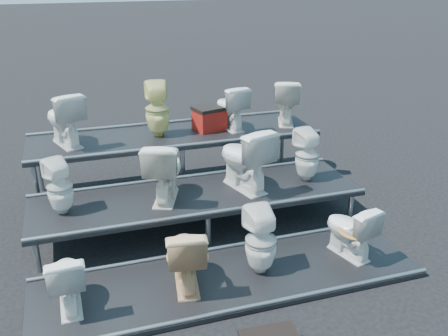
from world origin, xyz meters
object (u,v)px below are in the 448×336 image
object	(u,v)px
toilet_2	(261,241)
toilet_10	(230,107)
toilet_4	(60,187)
toilet_9	(157,109)
toilet_11	(286,101)
toilet_0	(66,279)
toilet_7	(307,155)
toilet_3	(350,230)
toilet_5	(164,170)
toilet_1	(185,255)
toilet_8	(64,119)
toilet_6	(244,158)
red_crate	(209,120)

from	to	relation	value
toilet_2	toilet_10	xyz separation A→B (m)	(0.52, 2.60, 0.76)
toilet_4	toilet_9	world-z (taller)	toilet_9
toilet_11	toilet_4	bearing A→B (deg)	42.44
toilet_11	toilet_0	bearing A→B (deg)	58.74
toilet_9	toilet_10	bearing A→B (deg)	-174.14
toilet_4	toilet_7	size ratio (longest dim) A/B	0.94
toilet_3	toilet_4	size ratio (longest dim) A/B	0.98
toilet_2	toilet_7	size ratio (longest dim) A/B	1.07
toilet_5	toilet_1	bearing A→B (deg)	107.81
toilet_1	toilet_10	xyz separation A→B (m)	(1.36, 2.60, 0.77)
toilet_4	toilet_5	xyz separation A→B (m)	(1.24, 0.00, 0.06)
toilet_4	toilet_11	bearing A→B (deg)	-179.98
toilet_8	toilet_11	bearing A→B (deg)	160.42
toilet_9	toilet_6	bearing A→B (deg)	129.60
toilet_8	toilet_11	size ratio (longest dim) A/B	1.07
toilet_2	toilet_8	distance (m)	3.31
red_crate	toilet_4	bearing A→B (deg)	-163.65
toilet_5	toilet_6	size ratio (longest dim) A/B	0.92
toilet_4	toilet_10	world-z (taller)	toilet_10
toilet_1	toilet_8	xyz separation A→B (m)	(-1.05, 2.60, 0.81)
toilet_6	toilet_9	xyz separation A→B (m)	(-0.87, 1.30, 0.37)
toilet_1	toilet_9	world-z (taller)	toilet_9
toilet_5	toilet_10	bearing A→B (deg)	-114.46
toilet_0	red_crate	world-z (taller)	red_crate
toilet_2	toilet_7	world-z (taller)	toilet_7
toilet_0	toilet_8	distance (m)	2.74
toilet_3	toilet_5	xyz separation A→B (m)	(-1.88, 1.30, 0.46)
toilet_5	toilet_11	size ratio (longest dim) A/B	1.11
toilet_5	toilet_9	world-z (taller)	toilet_9
toilet_3	toilet_11	bearing A→B (deg)	-112.48
toilet_7	toilet_9	bearing A→B (deg)	-42.59
toilet_2	toilet_10	world-z (taller)	toilet_10
toilet_8	toilet_11	world-z (taller)	toilet_8
toilet_0	toilet_6	bearing A→B (deg)	-151.86
toilet_6	toilet_10	xyz separation A→B (m)	(0.24, 1.30, 0.31)
toilet_1	toilet_5	xyz separation A→B (m)	(0.06, 1.30, 0.43)
toilet_1	toilet_7	distance (m)	2.43
toilet_1	toilet_0	bearing A→B (deg)	8.65
toilet_5	toilet_11	world-z (taller)	toilet_11
toilet_0	toilet_5	bearing A→B (deg)	-135.12
toilet_0	toilet_2	size ratio (longest dim) A/B	0.84
toilet_2	toilet_9	xyz separation A→B (m)	(-0.59, 2.60, 0.82)
toilet_2	red_crate	xyz separation A→B (m)	(0.19, 2.64, 0.57)
toilet_5	toilet_10	size ratio (longest dim) A/B	1.16
toilet_11	toilet_1	bearing A→B (deg)	70.64
toilet_6	toilet_7	xyz separation A→B (m)	(0.90, 0.00, -0.07)
toilet_2	red_crate	size ratio (longest dim) A/B	1.78
toilet_11	toilet_2	bearing A→B (deg)	82.95
toilet_8	toilet_0	bearing A→B (deg)	67.46
toilet_3	toilet_10	xyz separation A→B (m)	(-0.58, 2.60, 0.81)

